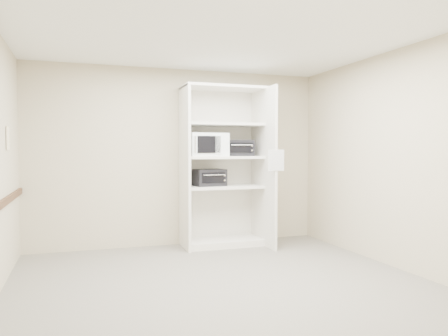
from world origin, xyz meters
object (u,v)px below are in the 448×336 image
object	(u,v)px
shelving_unit	(226,172)
toaster_oven_lower	(209,177)
toaster_oven_upper	(239,148)
microwave	(206,145)

from	to	relation	value
shelving_unit	toaster_oven_lower	world-z (taller)	shelving_unit
toaster_oven_upper	toaster_oven_lower	bearing A→B (deg)	-172.23
toaster_oven_upper	shelving_unit	bearing A→B (deg)	-164.50
microwave	toaster_oven_upper	world-z (taller)	microwave
shelving_unit	toaster_oven_lower	xyz separation A→B (m)	(-0.26, 0.02, -0.08)
shelving_unit	microwave	world-z (taller)	shelving_unit
shelving_unit	toaster_oven_upper	size ratio (longest dim) A/B	5.68
shelving_unit	toaster_oven_upper	world-z (taller)	shelving_unit
toaster_oven_upper	toaster_oven_lower	world-z (taller)	toaster_oven_upper
toaster_oven_upper	toaster_oven_lower	xyz separation A→B (m)	(-0.49, -0.01, -0.45)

